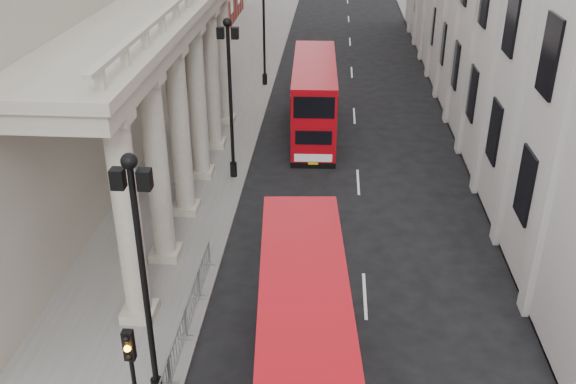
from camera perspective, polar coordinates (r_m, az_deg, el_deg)
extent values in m
cube|color=slate|center=(43.74, -6.04, 7.13)|extent=(6.00, 140.00, 0.12)
cube|color=slate|center=(44.04, 15.77, 6.37)|extent=(3.00, 140.00, 0.12)
cube|color=slate|center=(43.33, -2.16, 7.08)|extent=(0.20, 140.00, 0.14)
cube|color=#9F9685|center=(33.37, -23.08, 9.48)|extent=(9.00, 28.00, 12.00)
cylinder|color=black|center=(18.75, -12.56, -8.81)|extent=(0.18, 0.18, 8.00)
sphere|color=black|center=(16.72, -13.95, 2.67)|extent=(0.44, 0.44, 0.44)
cube|color=black|center=(16.83, -12.63, 1.10)|extent=(0.35, 0.35, 0.55)
cube|color=black|center=(17.04, -14.89, 1.16)|extent=(0.35, 0.35, 0.55)
cylinder|color=black|center=(34.07, -4.86, 2.03)|extent=(0.36, 0.36, 0.80)
cylinder|color=black|center=(32.71, -5.11, 7.75)|extent=(0.18, 0.18, 8.00)
sphere|color=black|center=(31.60, -5.42, 14.78)|extent=(0.44, 0.44, 0.44)
cube|color=black|center=(31.65, -4.74, 13.90)|extent=(0.35, 0.35, 0.55)
cube|color=black|center=(31.76, -6.02, 13.89)|extent=(0.35, 0.35, 0.55)
cylinder|color=black|center=(48.90, -2.08, 10.00)|extent=(0.36, 0.36, 0.80)
cylinder|color=black|center=(47.97, -2.15, 14.11)|extent=(0.18, 0.18, 8.00)
cube|color=black|center=(17.32, -13.96, -13.07)|extent=(0.28, 0.22, 0.90)
sphere|color=black|center=(17.03, -14.20, -12.58)|extent=(0.18, 0.18, 0.18)
sphere|color=orange|center=(17.22, -14.09, -13.35)|extent=(0.18, 0.18, 0.18)
sphere|color=black|center=(17.42, -13.98, -14.10)|extent=(0.18, 0.18, 0.18)
cube|color=gray|center=(22.11, -9.78, -13.47)|extent=(0.50, 2.30, 1.10)
cube|color=gray|center=(23.89, -8.52, -9.84)|extent=(0.50, 2.30, 1.10)
cube|color=gray|center=(25.76, -7.45, -6.72)|extent=(0.50, 2.30, 1.10)
cube|color=#A6070F|center=(20.02, 1.35, -15.57)|extent=(3.28, 10.60, 1.99)
cube|color=#A6070F|center=(18.69, 1.42, -10.92)|extent=(3.28, 10.60, 1.74)
cube|color=#A6070F|center=(18.09, 1.45, -8.44)|extent=(3.32, 10.64, 0.25)
cube|color=black|center=(19.86, 1.35, -15.05)|extent=(3.18, 8.62, 0.99)
cube|color=black|center=(18.63, 1.42, -10.68)|extent=(3.29, 10.01, 1.09)
cylinder|color=black|center=(22.41, -1.79, -12.94)|extent=(0.39, 1.02, 0.99)
cylinder|color=black|center=(22.46, 4.09, -12.90)|extent=(0.39, 1.02, 0.99)
cube|color=#A6070F|center=(39.56, 2.31, 7.03)|extent=(2.79, 10.44, 1.98)
cube|color=#A6070F|center=(38.90, 2.36, 9.86)|extent=(2.79, 10.44, 1.73)
cube|color=#A6070F|center=(38.62, 2.39, 11.26)|extent=(2.83, 10.48, 0.25)
cube|color=black|center=(39.97, 2.28, 5.47)|extent=(2.81, 10.44, 0.35)
cube|color=black|center=(39.48, 2.31, 7.36)|extent=(2.79, 8.47, 0.99)
cube|color=black|center=(38.87, 2.37, 10.00)|extent=(2.83, 9.85, 1.09)
cube|color=white|center=(35.02, 2.25, 3.05)|extent=(2.08, 0.12, 0.44)
cube|color=yellow|center=(35.15, 2.24, 2.56)|extent=(0.54, 0.06, 0.13)
cylinder|color=black|center=(36.53, 0.50, 3.88)|extent=(0.35, 1.00, 0.99)
cylinder|color=black|center=(36.54, 4.01, 3.81)|extent=(0.35, 1.00, 0.99)
cylinder|color=black|center=(42.13, 0.77, 7.11)|extent=(0.35, 1.00, 0.99)
cylinder|color=black|center=(42.14, 3.83, 7.06)|extent=(0.35, 1.00, 0.99)
imported|color=black|center=(27.94, -13.69, -3.87)|extent=(0.63, 0.48, 1.54)
imported|color=black|center=(34.16, -11.93, 2.40)|extent=(0.94, 0.81, 1.68)
imported|color=black|center=(32.31, -9.55, 1.01)|extent=(0.91, 0.81, 1.55)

